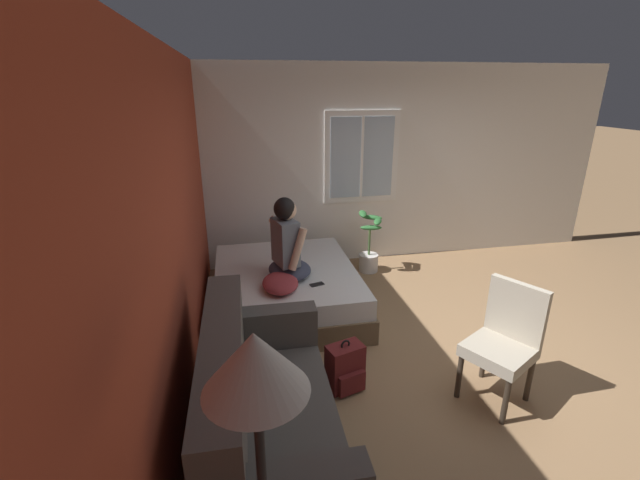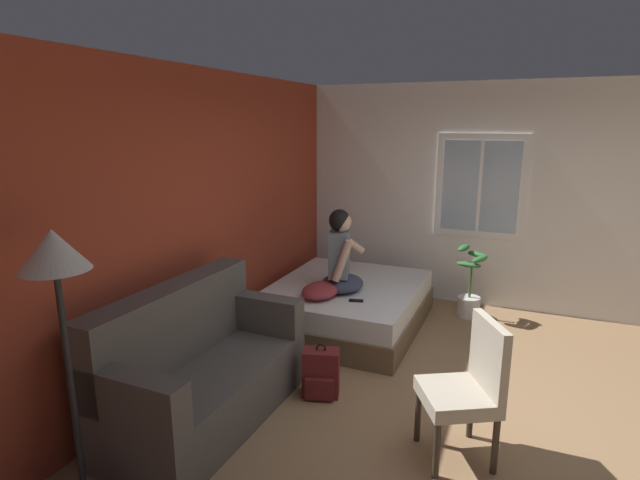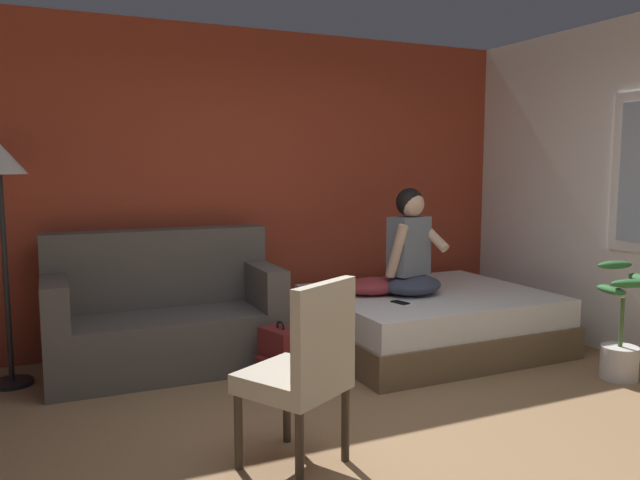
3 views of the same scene
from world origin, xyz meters
The scene contains 12 objects.
ground_plane centered at (0.00, 0.00, 0.00)m, with size 40.00×40.00×0.00m, color #93704C.
wall_back_accent centered at (0.00, 2.61, 1.35)m, with size 10.24×0.16×2.70m, color #993823.
wall_side_with_window centered at (2.70, 0.01, 1.35)m, with size 0.19×6.46×2.70m.
bed centered at (1.35, 1.62, 0.24)m, with size 1.88×1.59×0.48m.
couch centered at (-0.78, 2.03, 0.39)m, with size 1.71×0.85×1.04m.
side_chair centered at (-0.45, 0.10, 0.53)m, with size 0.63×0.63×0.98m.
person_seated centered at (1.15, 1.62, 0.84)m, with size 0.62×0.57×0.88m.
backpack centered at (-0.12, 1.31, 0.19)m, with size 0.30×0.34×0.46m.
throw_pillow centered at (0.87, 1.73, 0.55)m, with size 0.48×0.36×0.14m, color #993338.
cell_phone centered at (0.90, 1.35, 0.48)m, with size 0.07×0.14×0.01m, color black.
floor_lamp centered at (-1.84, 2.08, 1.43)m, with size 0.36×0.36×1.70m.
potted_plant centered at (2.15, 0.39, 0.30)m, with size 0.39×0.37×0.85m.
Camera 1 is at (-3.01, 2.11, 2.43)m, focal length 24.00 mm.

